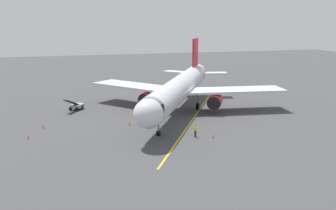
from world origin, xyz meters
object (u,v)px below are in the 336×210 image
at_px(safety_cone_nose_left, 43,126).
at_px(safety_cone_wing_starboard, 129,123).
at_px(belt_loader_near_nose, 77,106).
at_px(ground_crew_marshaller, 195,131).
at_px(safety_cone_wing_port, 28,137).
at_px(airplane, 180,89).
at_px(safety_cone_nose_right, 213,136).

distance_m(safety_cone_nose_left, safety_cone_wing_starboard, 12.24).
bearing_deg(safety_cone_nose_left, belt_loader_near_nose, -116.82).
bearing_deg(belt_loader_near_nose, ground_crew_marshaller, 123.80).
xyz_separation_m(safety_cone_nose_left, safety_cone_wing_port, (1.78, 4.89, 0.00)).
bearing_deg(airplane, belt_loader_near_nose, -22.31).
relative_size(ground_crew_marshaller, safety_cone_wing_port, 3.11).
relative_size(safety_cone_nose_right, safety_cone_wing_starboard, 1.00).
bearing_deg(safety_cone_nose_right, airplane, -91.34).
bearing_deg(ground_crew_marshaller, safety_cone_wing_starboard, -49.49).
height_order(ground_crew_marshaller, safety_cone_nose_left, ground_crew_marshaller).
bearing_deg(safety_cone_nose_left, safety_cone_wing_starboard, 171.17).
height_order(ground_crew_marshaller, safety_cone_wing_starboard, ground_crew_marshaller).
xyz_separation_m(belt_loader_near_nose, safety_cone_nose_left, (5.33, 10.54, -0.44)).
relative_size(airplane, ground_crew_marshaller, 21.40).
height_order(ground_crew_marshaller, safety_cone_wing_port, ground_crew_marshaller).
bearing_deg(safety_cone_wing_starboard, safety_cone_nose_right, 134.42).
relative_size(safety_cone_nose_right, safety_cone_wing_port, 1.00).
xyz_separation_m(safety_cone_nose_left, safety_cone_nose_right, (-21.32, 11.29, 0.00)).
bearing_deg(airplane, safety_cone_wing_starboard, 30.80).
relative_size(ground_crew_marshaller, safety_cone_wing_starboard, 3.11).
relative_size(safety_cone_wing_port, safety_cone_wing_starboard, 1.00).
relative_size(airplane, safety_cone_nose_right, 66.55).
xyz_separation_m(belt_loader_near_nose, safety_cone_wing_port, (7.11, 15.43, -0.44)).
relative_size(belt_loader_near_nose, safety_cone_wing_port, 8.01).
bearing_deg(safety_cone_wing_port, belt_loader_near_nose, -114.74).
distance_m(ground_crew_marshaller, safety_cone_nose_left, 21.80).
bearing_deg(safety_cone_wing_port, airplane, -159.59).
bearing_deg(ground_crew_marshaller, airplane, -99.81).
distance_m(safety_cone_nose_left, safety_cone_nose_right, 24.12).
relative_size(ground_crew_marshaller, safety_cone_nose_right, 3.11).
relative_size(safety_cone_nose_left, safety_cone_wing_port, 1.00).
bearing_deg(safety_cone_wing_starboard, airplane, -149.20).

